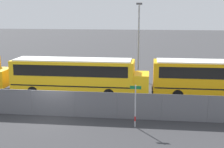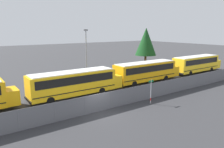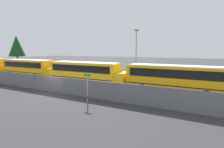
{
  "view_description": "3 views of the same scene",
  "coord_description": "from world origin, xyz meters",
  "views": [
    {
      "loc": [
        6.62,
        -20.17,
        7.26
      ],
      "look_at": [
        3.45,
        5.73,
        1.92
      ],
      "focal_mm": 50.0,
      "sensor_mm": 36.0,
      "label": 1
    },
    {
      "loc": [
        -10.78,
        -17.57,
        8.05
      ],
      "look_at": [
        5.46,
        5.4,
        2.26
      ],
      "focal_mm": 35.0,
      "sensor_mm": 36.0,
      "label": 2
    },
    {
      "loc": [
        15.15,
        -14.24,
        4.84
      ],
      "look_at": [
        4.8,
        5.3,
        1.8
      ],
      "focal_mm": 28.0,
      "sensor_mm": 36.0,
      "label": 3
    }
  ],
  "objects": [
    {
      "name": "road_strip",
      "position": [
        0.0,
        -6.0,
        0.0
      ],
      "size": [
        109.06,
        12.0,
        0.01
      ],
      "color": "#333335",
      "rests_on": "ground_plane"
    },
    {
      "name": "fence",
      "position": [
        -0.0,
        -0.0,
        0.93
      ],
      "size": [
        75.13,
        0.07,
        1.83
      ],
      "color": "#9EA0A5",
      "rests_on": "ground_plane"
    },
    {
      "name": "tree_0",
      "position": [
        -29.08,
        15.25,
        5.87
      ],
      "size": [
        4.2,
        4.2,
        8.63
      ],
      "color": "#51381E",
      "rests_on": "ground_plane"
    },
    {
      "name": "ground_plane",
      "position": [
        0.0,
        0.0,
        0.0
      ],
      "size": [
        200.0,
        200.0,
        0.0
      ],
      "primitive_type": "plane",
      "color": "#38383A"
    },
    {
      "name": "school_bus_1",
      "position": [
        -12.45,
        6.24,
        1.86
      ],
      "size": [
        11.96,
        2.64,
        3.15
      ],
      "color": "#EDA80F",
      "rests_on": "ground_plane"
    },
    {
      "name": "school_bus_2",
      "position": [
        0.3,
        5.81,
        1.86
      ],
      "size": [
        11.96,
        2.64,
        3.15
      ],
      "color": "yellow",
      "rests_on": "ground_plane"
    },
    {
      "name": "street_sign",
      "position": [
        5.8,
        -1.42,
        1.45
      ],
      "size": [
        0.7,
        0.09,
        2.73
      ],
      "color": "#B7B7BC",
      "rests_on": "ground_plane"
    },
    {
      "name": "light_pole",
      "position": [
        5.44,
        12.3,
        4.39
      ],
      "size": [
        0.6,
        0.24,
        8.02
      ],
      "color": "gray",
      "rests_on": "ground_plane"
    },
    {
      "name": "school_bus_3",
      "position": [
        12.52,
        6.19,
        1.86
      ],
      "size": [
        11.96,
        2.64,
        3.15
      ],
      "color": "orange",
      "rests_on": "ground_plane"
    }
  ]
}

